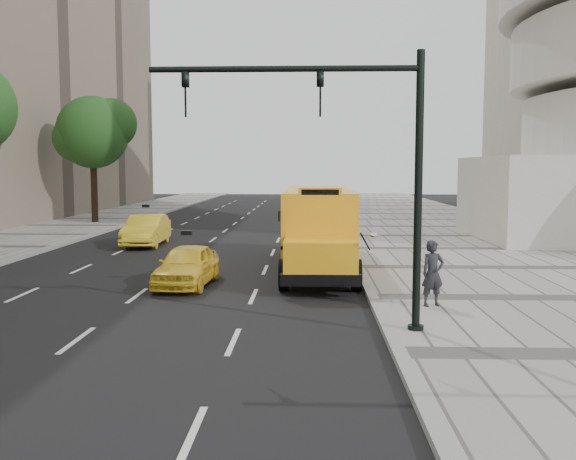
{
  "coord_description": "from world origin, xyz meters",
  "views": [
    {
      "loc": [
        4.19,
        -23.78,
        3.82
      ],
      "look_at": [
        3.5,
        -4.0,
        1.9
      ],
      "focal_mm": 40.0,
      "sensor_mm": 36.0,
      "label": 1
    }
  ],
  "objects_px": {
    "taxi_near": "(187,265)",
    "taxi_far": "(146,230)",
    "school_bus": "(318,221)",
    "tree_c": "(94,132)",
    "traffic_signal": "(355,156)",
    "pedestrian": "(433,273)"
  },
  "relations": [
    {
      "from": "tree_c",
      "to": "pedestrian",
      "type": "distance_m",
      "value": 32.12
    },
    {
      "from": "school_bus",
      "to": "taxi_far",
      "type": "bearing_deg",
      "value": 142.01
    },
    {
      "from": "tree_c",
      "to": "taxi_near",
      "type": "relative_size",
      "value": 2.19
    },
    {
      "from": "school_bus",
      "to": "taxi_near",
      "type": "relative_size",
      "value": 2.94
    },
    {
      "from": "tree_c",
      "to": "traffic_signal",
      "type": "relative_size",
      "value": 1.35
    },
    {
      "from": "school_bus",
      "to": "traffic_signal",
      "type": "height_order",
      "value": "traffic_signal"
    },
    {
      "from": "taxi_far",
      "to": "traffic_signal",
      "type": "relative_size",
      "value": 0.72
    },
    {
      "from": "tree_c",
      "to": "pedestrian",
      "type": "relative_size",
      "value": 4.91
    },
    {
      "from": "taxi_near",
      "to": "traffic_signal",
      "type": "bearing_deg",
      "value": -46.96
    },
    {
      "from": "tree_c",
      "to": "pedestrian",
      "type": "xyz_separation_m",
      "value": [
        17.86,
        -26.18,
        -5.22
      ]
    },
    {
      "from": "tree_c",
      "to": "taxi_near",
      "type": "distance_m",
      "value": 25.65
    },
    {
      "from": "school_bus",
      "to": "traffic_signal",
      "type": "relative_size",
      "value": 1.81
    },
    {
      "from": "taxi_far",
      "to": "pedestrian",
      "type": "bearing_deg",
      "value": -53.27
    },
    {
      "from": "taxi_near",
      "to": "taxi_far",
      "type": "height_order",
      "value": "taxi_far"
    },
    {
      "from": "taxi_near",
      "to": "traffic_signal",
      "type": "relative_size",
      "value": 0.62
    },
    {
      "from": "school_bus",
      "to": "taxi_near",
      "type": "height_order",
      "value": "school_bus"
    },
    {
      "from": "tree_c",
      "to": "taxi_far",
      "type": "bearing_deg",
      "value": -61.41
    },
    {
      "from": "taxi_near",
      "to": "taxi_far",
      "type": "distance_m",
      "value": 11.49
    },
    {
      "from": "tree_c",
      "to": "taxi_far",
      "type": "xyz_separation_m",
      "value": [
        6.51,
        -11.94,
        -5.5
      ]
    },
    {
      "from": "tree_c",
      "to": "taxi_far",
      "type": "relative_size",
      "value": 1.88
    },
    {
      "from": "school_bus",
      "to": "taxi_near",
      "type": "distance_m",
      "value": 6.09
    },
    {
      "from": "taxi_near",
      "to": "school_bus",
      "type": "bearing_deg",
      "value": 47.55
    }
  ]
}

